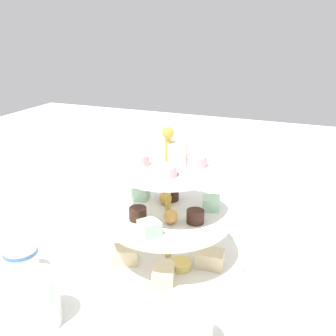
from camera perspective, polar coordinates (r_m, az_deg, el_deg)
The scene contains 8 objects.
ground_plane at distance 0.73m, azimuth 0.00°, elevation -13.81°, with size 2.40×2.40×0.00m, color silver.
tiered_serving_stand at distance 0.69m, azimuth 0.05°, elevation -8.53°, with size 0.28×0.28×0.26m.
water_glass_tall_right at distance 0.91m, azimuth 2.69°, elevation -1.81°, with size 0.07×0.07×0.13m, color silver.
water_glass_short_left at distance 0.61m, azimuth -19.09°, elevation -18.31°, with size 0.06×0.06×0.08m, color silver.
teacup_with_saucer at distance 0.73m, azimuth -21.09°, elevation -13.09°, with size 0.09×0.09×0.05m.
butter_knife_left at distance 0.78m, azimuth 22.77°, elevation -12.72°, with size 0.17×0.01×0.00m, color silver.
butter_knife_right at distance 0.91m, azimuth -15.14°, elevation -6.91°, with size 0.17×0.01×0.00m, color silver.
water_glass_mid_back at distance 0.53m, azimuth 3.25°, elevation -23.09°, with size 0.06×0.06×0.09m, color silver.
Camera 1 is at (0.22, -0.56, 0.41)m, focal length 40.53 mm.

